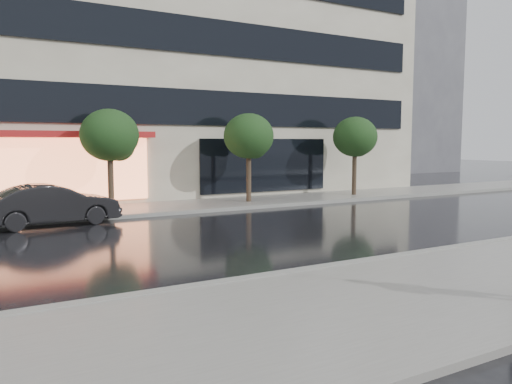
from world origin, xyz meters
TOP-DOWN VIEW (x-y plane):
  - ground at (0.00, 0.00)m, footprint 120.00×120.00m
  - sidewalk_near at (0.00, -3.25)m, footprint 60.00×4.50m
  - sidewalk_far at (0.00, 10.25)m, footprint 60.00×3.50m
  - curb_near at (0.00, -1.00)m, footprint 60.00×0.25m
  - curb_far at (0.00, 8.50)m, footprint 60.00×0.25m
  - office_building at (-0.00, 17.97)m, footprint 30.00×12.76m
  - bg_building_right at (26.00, 28.00)m, footprint 12.00×12.00m
  - tree_mid_west at (-2.94, 10.03)m, footprint 2.20×2.20m
  - tree_mid_east at (3.06, 10.03)m, footprint 2.20×2.20m
  - tree_far_east at (9.06, 10.03)m, footprint 2.20×2.20m
  - parked_car at (-5.34, 8.10)m, footprint 4.30×1.93m

SIDE VIEW (x-z plane):
  - ground at x=0.00m, z-range 0.00..0.00m
  - sidewalk_near at x=0.00m, z-range 0.00..0.12m
  - sidewalk_far at x=0.00m, z-range 0.00..0.12m
  - curb_near at x=0.00m, z-range 0.00..0.14m
  - curb_far at x=0.00m, z-range 0.00..0.14m
  - parked_car at x=-5.34m, z-range 0.00..1.37m
  - tree_mid_west at x=-2.94m, z-range 0.93..4.92m
  - tree_mid_east at x=3.06m, z-range 0.93..4.92m
  - tree_far_east at x=9.06m, z-range 0.93..4.92m
  - bg_building_right at x=26.00m, z-range 0.00..16.00m
  - office_building at x=0.00m, z-range 0.00..18.00m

